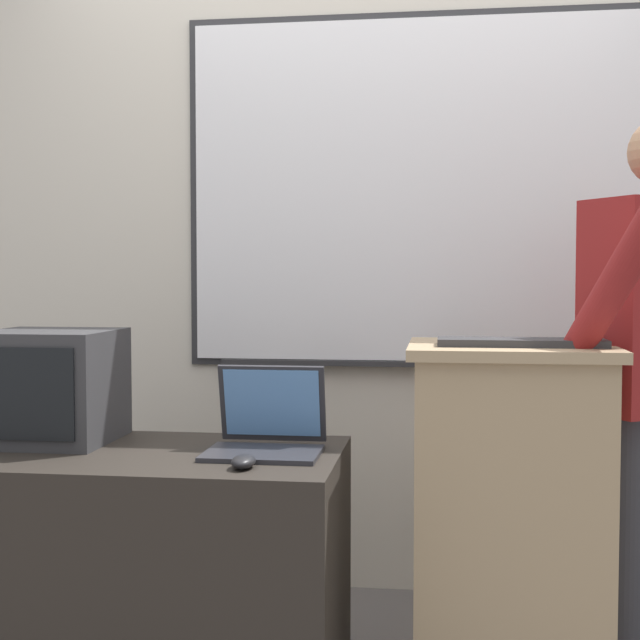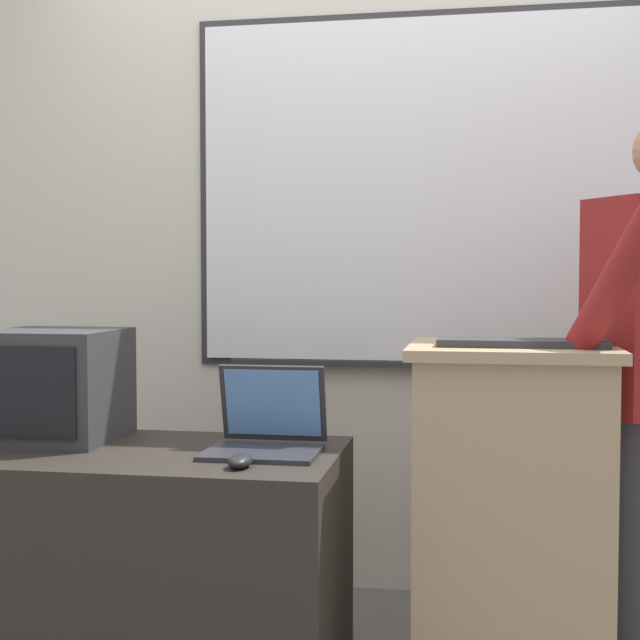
# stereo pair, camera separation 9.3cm
# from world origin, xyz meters

# --- Properties ---
(back_wall) EXTENTS (6.40, 0.17, 2.98)m
(back_wall) POSITION_xyz_m (0.01, 1.25, 1.49)
(back_wall) COLOR beige
(back_wall) RESTS_ON ground_plane
(lectern_podium) EXTENTS (0.55, 0.49, 0.99)m
(lectern_podium) POSITION_xyz_m (0.47, 0.39, 0.50)
(lectern_podium) COLOR tan
(lectern_podium) RESTS_ON ground_plane
(side_desk) EXTENTS (1.07, 0.61, 0.70)m
(side_desk) POSITION_xyz_m (-0.52, 0.23, 0.35)
(side_desk) COLOR #28231E
(side_desk) RESTS_ON ground_plane
(laptop) EXTENTS (0.31, 0.29, 0.23)m
(laptop) POSITION_xyz_m (-0.19, 0.29, 0.76)
(laptop) COLOR #28282D
(laptop) RESTS_ON side_desk
(wireless_keyboard) EXTENTS (0.44, 0.14, 0.02)m
(wireless_keyboard) POSITION_xyz_m (0.50, 0.32, 1.00)
(wireless_keyboard) COLOR #2D2D30
(wireless_keyboard) RESTS_ON lectern_podium
(computer_mouse_by_laptop) EXTENTS (0.06, 0.10, 0.03)m
(computer_mouse_by_laptop) POSITION_xyz_m (-0.21, 0.06, 0.71)
(computer_mouse_by_laptop) COLOR black
(computer_mouse_by_laptop) RESTS_ON side_desk
(crt_monitor) EXTENTS (0.36, 0.36, 0.32)m
(crt_monitor) POSITION_xyz_m (-0.84, 0.34, 0.86)
(crt_monitor) COLOR #333335
(crt_monitor) RESTS_ON side_desk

